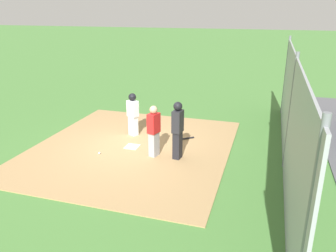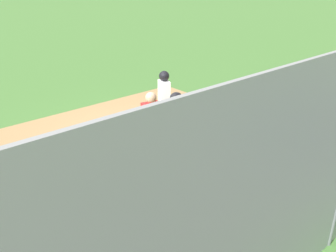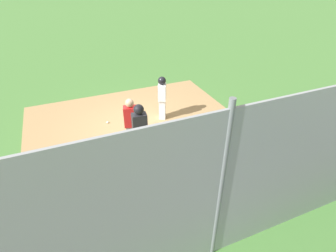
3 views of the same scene
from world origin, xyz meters
name	(u,v)px [view 3 (image 3 of 3)]	position (x,y,z in m)	size (l,w,h in m)	color
ground_plane	(138,130)	(0.00, 0.00, 0.00)	(140.00, 140.00, 0.00)	#477A38
dirt_infield	(138,129)	(0.00, 0.00, 0.01)	(7.20, 6.40, 0.03)	#A88456
home_plate	(138,129)	(0.00, 0.00, 0.04)	(0.44, 0.44, 0.02)	white
catcher	(131,123)	(-0.44, -0.94, 0.88)	(0.44, 0.35, 1.63)	#9E9EA3
umpire	(140,133)	(-0.40, -1.69, 0.99)	(0.41, 0.30, 1.81)	black
runner	(162,96)	(1.06, 0.39, 0.91)	(0.40, 0.46, 1.57)	silver
baseball_bat	(188,145)	(1.16, -1.51, 0.06)	(0.06, 0.06, 0.75)	black
baseball	(107,122)	(-0.86, 0.77, 0.07)	(0.07, 0.07, 0.07)	white
backstop_fence	(220,193)	(0.00, -4.85, 1.60)	(12.00, 0.10, 3.35)	#93999E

